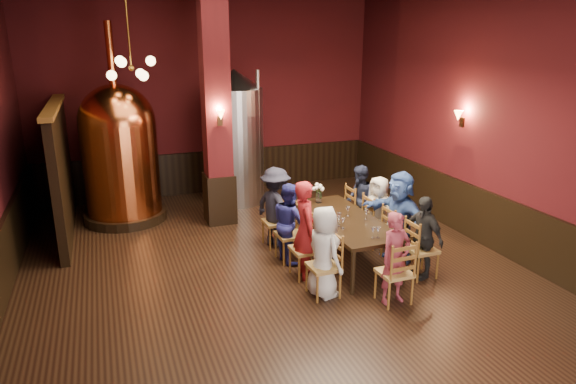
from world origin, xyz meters
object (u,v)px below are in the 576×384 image
object	(u,v)px
person_0	(324,252)
person_2	(290,222)
dining_table	(344,222)
person_1	(305,230)
steel_vessel	(236,137)
copper_kettle	(120,152)
rose_vase	(319,190)

from	to	relation	value
person_0	person_2	size ratio (longest dim) A/B	1.01
dining_table	person_1	bearing A→B (deg)	-158.78
person_0	steel_vessel	distance (m)	4.86
copper_kettle	rose_vase	size ratio (longest dim) A/B	10.71
person_2	steel_vessel	bearing A→B (deg)	-5.53
person_2	person_1	bearing A→B (deg)	175.92
copper_kettle	person_1	bearing A→B (deg)	-55.90
dining_table	rose_vase	world-z (taller)	rose_vase
person_1	steel_vessel	size ratio (longest dim) A/B	0.53
person_0	copper_kettle	bearing A→B (deg)	17.59
person_1	rose_vase	bearing A→B (deg)	-22.97
person_1	rose_vase	distance (m)	1.49
rose_vase	steel_vessel	bearing A→B (deg)	105.46
dining_table	person_2	bearing A→B (deg)	158.78
person_0	person_2	bearing A→B (deg)	-10.90
person_1	person_2	world-z (taller)	person_1
person_1	person_2	size ratio (longest dim) A/B	1.16
rose_vase	person_2	bearing A→B (deg)	-142.59
person_2	person_0	bearing A→B (deg)	175.92
person_1	person_2	xyz separation A→B (m)	(-0.02, 0.66, -0.11)
dining_table	person_1	size ratio (longest dim) A/B	1.55
person_2	rose_vase	world-z (taller)	person_2
person_0	rose_vase	bearing A→B (deg)	-33.66
person_1	steel_vessel	distance (m)	4.18
person_0	rose_vase	xyz separation A→B (m)	(0.75, 1.93, 0.31)
person_2	steel_vessel	xyz separation A→B (m)	(-0.01, 3.46, 0.81)
person_0	steel_vessel	xyz separation A→B (m)	(-0.04, 4.79, 0.80)
person_1	steel_vessel	bearing A→B (deg)	8.70
dining_table	person_2	size ratio (longest dim) A/B	1.79
steel_vessel	person_2	bearing A→B (deg)	-89.91
person_2	copper_kettle	world-z (taller)	copper_kettle
person_2	rose_vase	size ratio (longest dim) A/B	3.68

